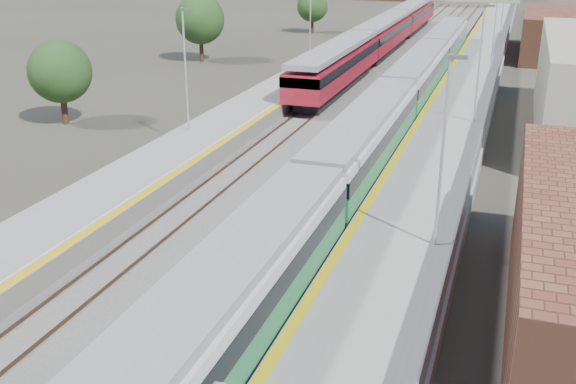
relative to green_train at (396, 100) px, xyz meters
The scene contains 10 objects.
ground 8.79m from the green_train, 100.13° to the left, with size 320.00×320.00×0.00m, color #47443A.
ballast_bed 11.71m from the green_train, 108.99° to the left, with size 10.50×155.00×0.06m, color #565451.
tracks 13.12m from the green_train, 104.07° to the left, with size 8.96×160.00×0.17m.
platform_right 11.64m from the green_train, 70.85° to the left, with size 4.70×155.00×8.52m.
platform_left 15.24m from the green_train, 134.10° to the left, with size 4.30×155.00×8.52m.
green_train is the anchor object (origin of this frame).
red_train 32.11m from the green_train, 102.59° to the left, with size 3.05×61.72×3.85m.
tree_a 23.17m from the green_train, 166.16° to the right, with size 4.35×4.35×5.89m.
tree_b 32.07m from the green_train, 139.67° to the left, with size 5.09×5.09×6.90m.
tree_c 50.04m from the green_train, 113.31° to the left, with size 4.16×4.16×5.63m.
Camera 1 is at (8.87, -2.73, 12.43)m, focal length 42.00 mm.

